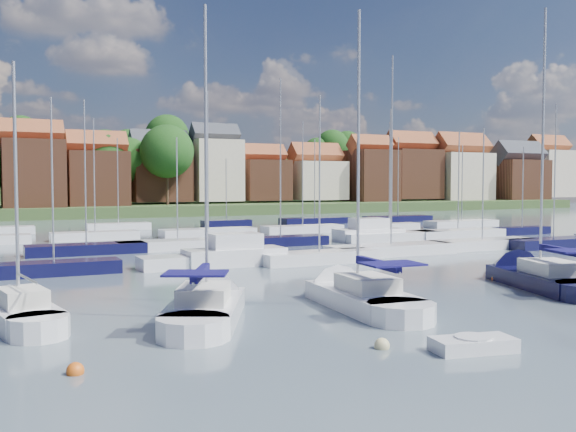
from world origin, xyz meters
TOP-DOWN VIEW (x-y plane):
  - ground at (0.00, 40.00)m, footprint 260.00×260.00m
  - sailboat_left at (-12.28, 4.89)m, footprint 7.09×10.60m
  - sailboat_centre at (-5.30, 4.58)m, footprint 3.83×11.10m
  - sailboat_navy at (7.01, 5.17)m, footprint 6.39×12.38m
  - sailboat_far at (-19.90, 6.99)m, footprint 3.64×8.82m
  - tender at (-6.11, -4.80)m, footprint 3.02×1.82m
  - buoy_a at (-18.70, -1.62)m, footprint 0.53×0.53m
  - buoy_b at (-8.70, -3.12)m, footprint 0.55×0.55m
  - buoy_c at (-5.59, -0.77)m, footprint 0.50×0.50m
  - buoy_e at (6.15, 6.97)m, footprint 0.55×0.55m
  - marina_field at (1.91, 35.15)m, footprint 79.62×41.41m
  - far_shore_town at (2.23, 132.67)m, footprint 212.46×90.00m

SIDE VIEW (x-z plane):
  - ground at x=0.00m, z-range 0.00..0.00m
  - buoy_a at x=-18.70m, z-range -0.27..0.27m
  - buoy_b at x=-8.70m, z-range -0.27..0.27m
  - buoy_c at x=-5.59m, z-range -0.25..0.25m
  - buoy_e at x=6.15m, z-range -0.27..0.27m
  - tender at x=-6.11m, z-range -0.07..0.54m
  - sailboat_far at x=-19.90m, z-range -5.40..6.09m
  - sailboat_navy at x=7.01m, z-range -7.93..8.63m
  - sailboat_centre at x=-5.30m, z-range -7.06..7.77m
  - sailboat_left at x=-12.28m, z-range -6.77..7.49m
  - marina_field at x=1.91m, z-range -7.53..8.40m
  - far_shore_town at x=2.23m, z-range -6.53..15.74m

